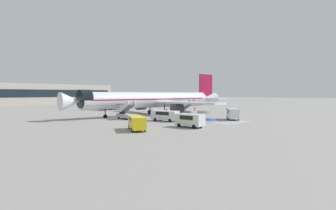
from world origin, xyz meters
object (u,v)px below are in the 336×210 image
Objects in this scene: ground_crew_1 at (195,110)px; service_van_3 at (137,122)px; fuel_tanker at (110,104)px; ground_crew_0 at (166,112)px; terminal_building at (0,95)px; baggage_cart at (172,116)px; airliner at (154,100)px; boarding_stairs_aft at (187,111)px; service_van_2 at (165,115)px; service_van_0 at (233,113)px; service_van_1 at (190,119)px; boarding_stairs_forward at (127,114)px.

service_van_3 is at bearing 78.40° from ground_crew_1.
fuel_tanker reaches higher than ground_crew_0.
fuel_tanker is 58.95m from terminal_building.
terminal_building is at bearing 144.01° from baggage_cart.
airliner is 4.78m from ground_crew_0.
boarding_stairs_aft is 6.30m from ground_crew_0.
airliner reaches higher than fuel_tanker.
boarding_stairs_aft is at bearing -161.49° from ground_crew_0.
ground_crew_0 is (8.84, 8.22, -0.27)m from service_van_2.
ground_crew_1 is at bearing -168.27° from service_van_2.
terminal_building reaches higher than ground_crew_0.
ground_crew_1 is (11.00, -4.11, -2.70)m from airliner.
service_van_0 reaches higher than service_van_2.
terminal_building is (-20.07, 86.69, 3.90)m from boarding_stairs_aft.
ground_crew_1 is (23.22, 17.30, -0.20)m from service_van_1.
ground_crew_0 is at bearing 52.91° from ground_crew_1.
terminal_building is (-2.57, 84.71, 3.92)m from boarding_stairs_forward.
service_van_0 is 0.05× the size of terminal_building.
ground_crew_1 reaches higher than ground_crew_0.
boarding_stairs_forward is (-10.79, -3.23, -2.77)m from airliner.
terminal_building is at bearing 15.76° from airliner.
boarding_stairs_forward reaches higher than baggage_cart.
boarding_stairs_forward is 84.84m from terminal_building.
baggage_cart is (9.47, -4.12, -0.72)m from boarding_stairs_forward.
fuel_tanker is at bearing -2.64° from airliner.
fuel_tanker is at bearing -118.96° from service_van_2.
airliner reaches higher than terminal_building.
terminal_building is (-17.39, 56.25, 3.05)m from fuel_tanker.
boarding_stairs_aft is at bearing 68.76° from ground_crew_1.
airliner is 12.05m from ground_crew_1.
ground_crew_1 is at bearing 115.07° from service_van_0.
service_van_3 reaches higher than ground_crew_1.
boarding_stairs_forward is 0.62× the size of fuel_tanker.
boarding_stairs_aft is (17.50, -1.98, 0.02)m from boarding_stairs_forward.
airliner is 24.78m from service_van_1.
service_van_0 is 1.68× the size of baggage_cart.
fuel_tanker is 29.29m from ground_crew_0.
boarding_stairs_aft is 0.98× the size of service_van_3.
service_van_1 is 8.57m from service_van_3.
boarding_stairs_aft is 0.94× the size of service_van_2.
ground_crew_0 is at bearing 108.22° from baggage_cart.
ground_crew_1 is at bearing 7.70° from fuel_tanker.
service_van_1 is (-15.33, -1.33, -0.10)m from service_van_0.
boarding_stairs_forward is 11.36m from ground_crew_0.
service_van_3 is at bearing 15.88° from service_van_2.
ground_crew_1 is at bearing 20.82° from boarding_stairs_aft.
boarding_stairs_forward is 21.81m from ground_crew_1.
service_van_0 is 23.26m from service_van_3.
fuel_tanker is (-2.67, 30.44, 0.84)m from boarding_stairs_aft.
service_van_0 is at bearing 25.31° from service_van_3.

